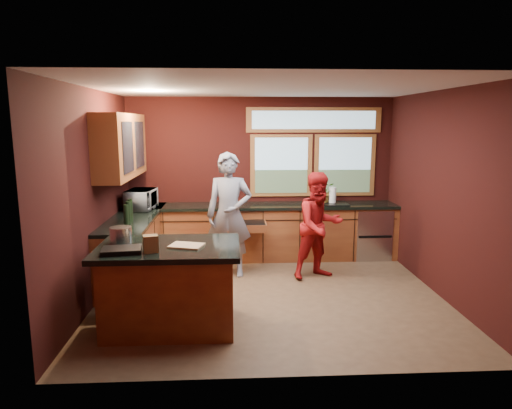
{
  "coord_description": "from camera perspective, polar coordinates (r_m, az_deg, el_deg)",
  "views": [
    {
      "loc": [
        -0.51,
        -5.77,
        2.27
      ],
      "look_at": [
        -0.17,
        0.4,
        1.16
      ],
      "focal_mm": 32.0,
      "sensor_mm": 36.0,
      "label": 1
    }
  ],
  "objects": [
    {
      "name": "stock_pot",
      "position": [
        5.34,
        -16.55,
        -3.67
      ],
      "size": [
        0.24,
        0.24,
        0.18
      ],
      "primitive_type": "cylinder",
      "color": "silver",
      "rests_on": "island"
    },
    {
      "name": "cutting_board",
      "position": [
        5.04,
        -8.67,
        -5.1
      ],
      "size": [
        0.41,
        0.34,
        0.02
      ],
      "primitive_type": "cube",
      "rotation": [
        0.0,
        0.0,
        -0.29
      ],
      "color": "tan",
      "rests_on": "island"
    },
    {
      "name": "person_grey",
      "position": [
        6.77,
        -3.38,
        -1.31
      ],
      "size": [
        0.72,
        0.51,
        1.85
      ],
      "primitive_type": "imported",
      "rotation": [
        0.0,
        0.0,
        -0.1
      ],
      "color": "slate",
      "rests_on": "floor"
    },
    {
      "name": "paper_bag",
      "position": [
        4.88,
        -13.03,
        -4.8
      ],
      "size": [
        0.18,
        0.16,
        0.18
      ],
      "primitive_type": "cube",
      "rotation": [
        0.0,
        0.0,
        0.27
      ],
      "color": "brown",
      "rests_on": "island"
    },
    {
      "name": "island",
      "position": [
        5.25,
        -10.68,
        -9.98
      ],
      "size": [
        1.55,
        1.05,
        0.95
      ],
      "color": "#612817",
      "rests_on": "floor"
    },
    {
      "name": "black_tray",
      "position": [
        4.95,
        -16.44,
        -5.5
      ],
      "size": [
        0.43,
        0.33,
        0.05
      ],
      "primitive_type": "cube",
      "rotation": [
        0.0,
        0.0,
        0.14
      ],
      "color": "black",
      "rests_on": "island"
    },
    {
      "name": "potted_plant",
      "position": [
        7.77,
        8.55,
        1.45
      ],
      "size": [
        0.32,
        0.28,
        0.36
      ],
      "primitive_type": "imported",
      "color": "#999999",
      "rests_on": "back_counter"
    },
    {
      "name": "back_counter",
      "position": [
        7.72,
        2.21,
        -3.38
      ],
      "size": [
        4.5,
        0.64,
        0.93
      ],
      "color": "#612817",
      "rests_on": "floor"
    },
    {
      "name": "paper_towel",
      "position": [
        7.76,
        9.54,
        1.12
      ],
      "size": [
        0.12,
        0.12,
        0.28
      ],
      "primitive_type": "cylinder",
      "color": "white",
      "rests_on": "back_counter"
    },
    {
      "name": "left_counter",
      "position": [
        7.01,
        -14.94,
        -5.1
      ],
      "size": [
        0.64,
        2.3,
        0.93
      ],
      "color": "#612817",
      "rests_on": "floor"
    },
    {
      "name": "microwave",
      "position": [
        7.37,
        -14.14,
        0.61
      ],
      "size": [
        0.45,
        0.61,
        0.32
      ],
      "primitive_type": "imported",
      "rotation": [
        0.0,
        0.0,
        1.46
      ],
      "color": "#999999",
      "rests_on": "left_counter"
    },
    {
      "name": "person_red",
      "position": [
        6.75,
        7.92,
        -2.64
      ],
      "size": [
        0.93,
        0.83,
        1.57
      ],
      "primitive_type": "imported",
      "rotation": [
        0.0,
        0.0,
        0.37
      ],
      "color": "#9E1212",
      "rests_on": "floor"
    },
    {
      "name": "floor",
      "position": [
        6.23,
        1.8,
        -11.24
      ],
      "size": [
        4.5,
        4.5,
        0.0
      ],
      "primitive_type": "plane",
      "color": "brown",
      "rests_on": "ground"
    },
    {
      "name": "room_shell",
      "position": [
        6.12,
        -3.98,
        5.71
      ],
      "size": [
        4.52,
        4.02,
        2.71
      ],
      "color": "black",
      "rests_on": "ground"
    }
  ]
}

